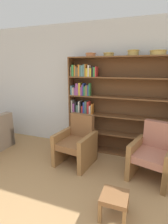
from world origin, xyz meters
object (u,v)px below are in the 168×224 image
(bowl_sage, at_px, (109,54))
(armchair_leather, at_px, (77,143))
(footstool, at_px, (114,199))
(bowl_terracotta, at_px, (133,52))
(bowl_cream, at_px, (158,52))
(bookshelf, at_px, (109,107))
(bowl_slate, at_px, (91,55))
(armchair_cushioned, at_px, (153,155))

(bowl_sage, relative_size, armchair_leather, 0.23)
(footstool, bearing_deg, bowl_terracotta, 91.65)
(bowl_sage, bearing_deg, bowl_cream, 0.00)
(bookshelf, xyz_separation_m, bowl_slate, (-0.41, -0.02, 1.07))
(bowl_cream, xyz_separation_m, armchair_cushioned, (0.06, -0.67, -1.68))
(bowl_slate, xyz_separation_m, bowl_terracotta, (0.84, 0.00, 0.02))
(armchair_leather, bearing_deg, bowl_cream, -144.97)
(footstool, bearing_deg, bowl_sage, 106.64)
(bowl_terracotta, height_order, armchair_leather, bowl_terracotta)
(bookshelf, height_order, armchair_cushioned, bookshelf)
(armchair_leather, relative_size, armchair_cushioned, 1.00)
(bowl_slate, xyz_separation_m, bowl_sage, (0.37, 0.00, -0.00))
(bowl_cream, xyz_separation_m, armchair_leather, (-1.33, -0.67, -1.68))
(armchair_cushioned, bearing_deg, bowl_terracotta, -37.43)
(bowl_terracotta, relative_size, footstool, 0.68)
(bookshelf, xyz_separation_m, bowl_sage, (-0.03, -0.02, 1.07))
(armchair_cushioned, relative_size, footstool, 2.85)
(bowl_cream, bearing_deg, armchair_leather, -153.28)
(bowl_sage, bearing_deg, footstool, -73.36)
(armchair_leather, bearing_deg, bowl_terracotta, -134.90)
(bowl_sage, xyz_separation_m, footstool, (0.52, -1.73, -1.82))
(bowl_slate, distance_m, bowl_terracotta, 0.84)
(bookshelf, distance_m, bowl_cream, 1.38)
(bookshelf, height_order, bowl_slate, bowl_slate)
(bowl_sage, bearing_deg, bookshelf, 26.88)
(armchair_leather, bearing_deg, bowl_sage, -114.17)
(bowl_slate, distance_m, bowl_sage, 0.37)
(bowl_terracotta, bearing_deg, bowl_slate, -180.00)
(bowl_sage, bearing_deg, bowl_slate, -180.00)
(bowl_sage, distance_m, armchair_cushioned, 2.04)
(footstool, bearing_deg, bookshelf, 105.47)
(bowl_slate, bearing_deg, bowl_terracotta, 0.00)
(bookshelf, height_order, bowl_sage, bowl_sage)
(armchair_leather, height_order, armchair_cushioned, same)
(armchair_leather, xyz_separation_m, footstool, (0.94, -1.06, -0.15))
(bookshelf, relative_size, bowl_slate, 10.07)
(bowl_terracotta, height_order, footstool, bowl_terracotta)
(bookshelf, bearing_deg, bowl_slate, -177.60)
(bowl_cream, relative_size, armchair_leather, 0.32)
(bowl_sage, height_order, bowl_terracotta, bowl_terracotta)
(bookshelf, distance_m, armchair_leather, 1.02)
(bowl_sage, relative_size, bowl_cream, 0.73)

